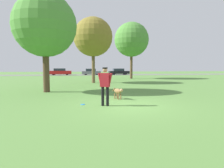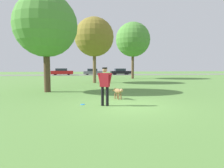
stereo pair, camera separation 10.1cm
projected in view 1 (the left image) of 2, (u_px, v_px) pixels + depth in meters
ground_plane at (125, 106)px, 9.00m from camera, size 120.00×120.00×0.00m
far_road_strip at (92, 75)px, 42.27m from camera, size 120.00×6.00×0.01m
person at (105, 83)px, 8.85m from camera, size 0.65×0.38×1.72m
dog at (118, 92)px, 10.74m from camera, size 0.49×0.96×0.60m
frisbee at (83, 104)px, 9.20m from camera, size 0.21×0.21×0.02m
tree_far_right at (131, 40)px, 28.59m from camera, size 4.92×4.92×8.08m
tree_near_left at (45, 26)px, 13.40m from camera, size 4.25×4.25×6.65m
tree_mid_center at (93, 37)px, 21.10m from camera, size 4.15×4.15×6.96m
parked_car_red at (60, 72)px, 40.95m from camera, size 4.50×1.84×1.37m
parked_car_grey at (91, 72)px, 42.35m from camera, size 4.01×1.92×1.30m
parked_car_black at (119, 72)px, 43.11m from camera, size 4.38×1.95×1.33m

